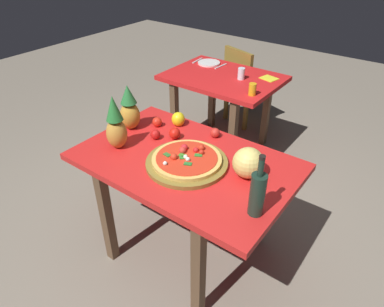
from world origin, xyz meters
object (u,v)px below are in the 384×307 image
at_px(drinking_glass_water, 241,74).
at_px(pizza, 187,158).
at_px(knife_utensil, 221,66).
at_px(tomato_near_board, 215,133).
at_px(napkin_folded, 269,78).
at_px(dining_chair, 244,82).
at_px(drinking_glass_juice, 252,89).
at_px(pineapple_right, 116,125).
at_px(wine_bottle, 258,193).
at_px(tomato_beside_pepper, 175,133).
at_px(fork_utensil, 197,61).
at_px(dinner_plate, 209,63).
at_px(pizza_board, 187,163).
at_px(bell_pepper, 178,119).
at_px(tomato_at_corner, 155,134).
at_px(display_table, 185,172).
at_px(background_table, 223,88).
at_px(pineapple_left, 129,109).
at_px(tomato_by_bottle, 157,122).
at_px(melon, 248,163).

bearing_deg(drinking_glass_water, pizza, -72.83).
xyz_separation_m(drinking_glass_water, knife_utensil, (-0.32, 0.17, -0.05)).
distance_m(tomato_near_board, napkin_folded, 1.15).
relative_size(dining_chair, drinking_glass_juice, 8.65).
bearing_deg(pineapple_right, dining_chair, 96.38).
distance_m(wine_bottle, tomato_beside_pepper, 0.81).
bearing_deg(fork_utensil, dinner_plate, -4.37).
bearing_deg(knife_utensil, tomato_near_board, -54.57).
bearing_deg(pizza_board, tomato_beside_pepper, 142.06).
bearing_deg(napkin_folded, dining_chair, 138.35).
bearing_deg(bell_pepper, knife_utensil, 109.00).
xyz_separation_m(dining_chair, tomato_at_corner, (0.35, -1.80, 0.31)).
height_order(display_table, drinking_glass_juice, drinking_glass_juice).
xyz_separation_m(tomato_at_corner, dinner_plate, (-0.54, 1.40, -0.02)).
bearing_deg(tomato_near_board, background_table, 119.57).
xyz_separation_m(drinking_glass_juice, drinking_glass_water, (-0.25, 0.25, 0.00)).
distance_m(background_table, pineapple_left, 1.22).
relative_size(dining_chair, napkin_folded, 6.07).
bearing_deg(wine_bottle, dining_chair, 120.31).
bearing_deg(display_table, tomato_beside_pepper, 143.27).
bearing_deg(fork_utensil, tomato_by_bottle, -69.91).
distance_m(tomato_by_bottle, drinking_glass_juice, 0.89).
bearing_deg(tomato_at_corner, drinking_glass_juice, 80.27).
relative_size(melon, knife_utensil, 0.96).
bearing_deg(melon, wine_bottle, -53.24).
bearing_deg(pizza_board, fork_utensil, 123.95).
height_order(drinking_glass_juice, napkin_folded, drinking_glass_juice).
height_order(tomato_at_corner, tomato_near_board, tomato_at_corner).
bearing_deg(napkin_folded, dinner_plate, 179.09).
bearing_deg(pizza, tomato_beside_pepper, 142.25).
bearing_deg(dining_chair, pizza, 128.09).
bearing_deg(pizza, wine_bottle, -13.90).
xyz_separation_m(background_table, dinner_plate, (-0.29, 0.20, 0.12)).
distance_m(dining_chair, bell_pepper, 1.64).
distance_m(melon, tomato_by_bottle, 0.78).
relative_size(background_table, tomato_at_corner, 15.84).
bearing_deg(drinking_glass_juice, drinking_glass_water, 134.72).
relative_size(display_table, pizza, 3.20).
xyz_separation_m(background_table, tomato_by_bottle, (0.14, -1.07, 0.15)).
relative_size(dining_chair, pizza_board, 1.80).
bearing_deg(pineapple_left, background_table, 90.85).
xyz_separation_m(melon, bell_pepper, (-0.66, 0.23, -0.04)).
bearing_deg(bell_pepper, drinking_glass_juice, 77.69).
height_order(display_table, drinking_glass_water, drinking_glass_water).
relative_size(pizza_board, tomato_beside_pepper, 6.36).
xyz_separation_m(tomato_beside_pepper, tomato_by_bottle, (-0.20, 0.05, -0.00)).
bearing_deg(pizza_board, pizza, 127.05).
relative_size(wine_bottle, knife_utensil, 1.83).
relative_size(pizza, tomato_at_corner, 6.23).
height_order(tomato_at_corner, dinner_plate, tomato_at_corner).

